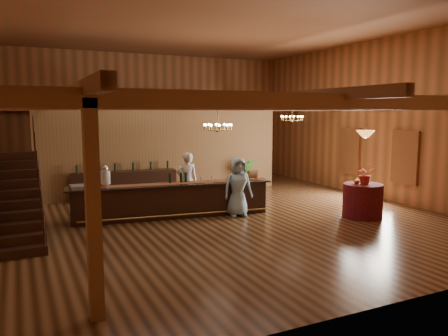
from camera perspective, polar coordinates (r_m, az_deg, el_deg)
name	(u,v)px	position (r m, az deg, el deg)	size (l,w,h in m)	color
floor	(218,212)	(13.31, -0.73, -5.75)	(14.00, 14.00, 0.00)	brown
ceiling	(218,25)	(13.21, -0.77, 18.18)	(14.00, 14.00, 0.00)	brown
wall_back	(152,118)	(19.55, -9.44, 6.44)	(12.00, 0.10, 5.50)	#B46F42
wall_front	(411,129)	(7.24, 23.23, 4.70)	(12.00, 0.10, 5.50)	#B46F42
wall_right	(372,120)	(16.42, 18.74, 6.01)	(0.10, 14.00, 5.50)	#B46F42
beam_grid	(211,104)	(13.44, -1.67, 8.29)	(11.90, 13.90, 0.39)	brown
support_posts	(226,161)	(12.60, 0.21, 0.89)	(9.20, 10.20, 3.20)	brown
partition_wall	(166,152)	(16.12, -7.59, 2.04)	(9.00, 0.18, 3.10)	brown
window_right_front	(405,157)	(15.34, 22.58, 1.29)	(0.12, 1.05, 1.75)	white
window_right_back	(350,151)	(17.18, 16.13, 2.14)	(0.12, 1.05, 1.75)	white
staircase	(19,199)	(11.22, -25.21, -3.70)	(1.00, 2.80, 2.00)	black
backroom_boxes	(156,173)	(18.20, -8.86, -0.63)	(4.10, 0.60, 1.10)	black
tasting_bar	(173,200)	(12.65, -6.73, -4.21)	(5.88, 1.49, 0.98)	black
beverage_dispenser	(105,177)	(12.35, -15.23, -1.09)	(0.26, 0.26, 0.60)	silver
glass_rack_tray	(80,187)	(12.29, -18.29, -2.37)	(0.50, 0.50, 0.10)	gray
raffle_drum	(252,174)	(13.18, 3.71, -0.82)	(0.34, 0.24, 0.30)	olive
bar_bottle_0	(170,178)	(12.64, -7.07, -1.33)	(0.07, 0.07, 0.30)	black
bar_bottle_1	(181,178)	(12.71, -5.62, -1.26)	(0.07, 0.07, 0.30)	black
bar_bottle_2	(186,177)	(12.74, -5.01, -1.24)	(0.07, 0.07, 0.30)	black
backbar_shelf	(125,185)	(15.54, -12.83, -2.19)	(3.53, 0.55, 0.99)	black
round_table	(363,201)	(13.19, 17.65, -4.08)	(1.12, 1.12, 0.97)	maroon
chandelier_left	(218,127)	(12.40, -0.82, 5.42)	(0.80, 0.80, 0.76)	tan
chandelier_right	(292,118)	(16.19, 8.86, 6.47)	(0.80, 0.80, 0.56)	tan
pendant_lamp	(365,134)	(12.96, 17.97, 4.27)	(0.52, 0.52, 0.90)	tan
bartender	(187,181)	(13.55, -4.85, -1.70)	(0.65, 0.43, 1.79)	silver
staff_second	(90,191)	(12.92, -17.11, -2.94)	(0.76, 0.59, 1.56)	#272739
guest	(238,187)	(12.65, 1.84, -2.48)	(0.84, 0.55, 1.72)	#98C7DD
floor_plant	(246,174)	(17.01, 2.90, -0.83)	(0.67, 0.54, 1.21)	#2B641E
table_flowers	(365,174)	(13.12, 17.99, -0.78)	(0.50, 0.43, 0.55)	red
table_vase	(357,179)	(13.09, 16.96, -1.35)	(0.14, 0.14, 0.28)	tan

